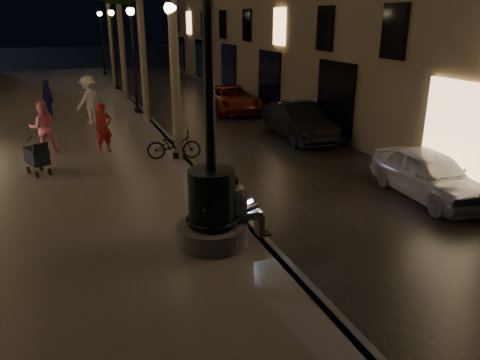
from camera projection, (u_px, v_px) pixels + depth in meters
name	position (u px, v px, depth m)	size (l,w,h in m)	color
ground	(148.00, 120.00, 21.11)	(120.00, 120.00, 0.00)	black
cobble_lane	(212.00, 115.00, 22.10)	(6.00, 45.00, 0.02)	black
promenade	(53.00, 125.00, 19.76)	(8.00, 45.00, 0.20)	slate
curb_strip	(148.00, 118.00, 21.08)	(0.25, 45.00, 0.20)	#59595B
fountain_lamppost	(212.00, 195.00, 8.89)	(1.40, 1.40, 5.21)	#59595B
seated_man_laptop	(242.00, 206.00, 9.19)	(0.94, 0.32, 1.31)	#9C8E6E
lamp_curb_a	(173.00, 59.00, 13.76)	(0.36, 0.36, 4.81)	black
lamp_curb_b	(133.00, 45.00, 20.83)	(0.36, 0.36, 4.81)	black
lamp_curb_c	(113.00, 38.00, 27.91)	(0.36, 0.36, 4.81)	black
lamp_curb_d	(101.00, 34.00, 34.98)	(0.36, 0.36, 4.81)	black
stroller	(37.00, 156.00, 13.02)	(0.71, 1.05, 1.08)	black
car_front	(429.00, 174.00, 11.90)	(1.46, 3.62, 1.23)	#B7B8BF
car_second	(299.00, 121.00, 17.61)	(1.45, 4.17, 1.37)	black
car_third	(232.00, 99.00, 22.84)	(2.07, 4.49, 1.25)	maroon
pedestrian_red	(103.00, 128.00, 15.14)	(0.59, 0.39, 1.62)	#AF2423
pedestrian_pink	(43.00, 127.00, 15.04)	(0.83, 0.64, 1.70)	pink
pedestrian_white	(89.00, 100.00, 19.26)	(1.26, 0.72, 1.95)	white
pedestrian_blue	(48.00, 99.00, 20.28)	(0.98, 0.41, 1.68)	navy
bicycle	(174.00, 145.00, 14.54)	(0.58, 1.67, 0.88)	black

